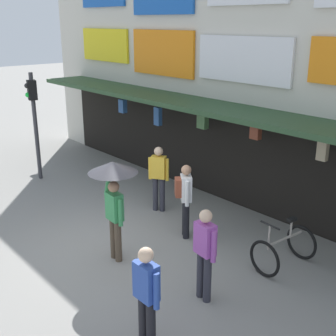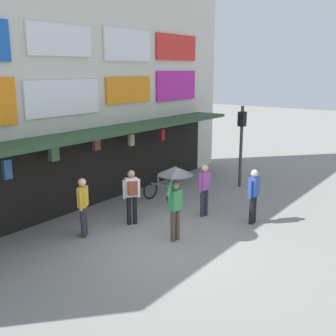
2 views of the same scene
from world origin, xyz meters
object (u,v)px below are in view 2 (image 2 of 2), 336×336
Objects in this scene: bicycle_parked at (162,191)px; pedestrian_in_red at (83,204)px; pedestrian_with_umbrella at (175,183)px; traffic_light_far at (241,133)px; pedestrian_in_black at (254,193)px; pedestrian_in_purple at (132,193)px; pedestrian_in_blue at (204,187)px.

bicycle_parked is 3.72m from pedestrian_in_red.
bicycle_parked is 0.72× the size of pedestrian_in_red.
bicycle_parked is 3.54m from pedestrian_with_umbrella.
traffic_light_far is at bearing -20.34° from bicycle_parked.
pedestrian_in_black reaches higher than bicycle_parked.
pedestrian_in_purple is at bearing 84.07° from pedestrian_with_umbrella.
pedestrian_in_black is (2.44, -1.14, -0.69)m from pedestrian_with_umbrella.
pedestrian_in_purple is (-2.21, -0.57, 0.59)m from bicycle_parked.
traffic_light_far is 1.90× the size of pedestrian_in_blue.
traffic_light_far is 4.18m from pedestrian_in_black.
pedestrian_in_black is (0.06, -3.43, 0.55)m from bicycle_parked.
pedestrian_in_black is at bearing -147.31° from traffic_light_far.
pedestrian_in_red is at bearing 151.66° from pedestrian_in_blue.
pedestrian_in_red is 1.00× the size of pedestrian_in_blue.
pedestrian_with_umbrella is at bearing -136.17° from bicycle_parked.
pedestrian_with_umbrella reaches higher than pedestrian_in_purple.
pedestrian_in_purple is at bearing 145.03° from pedestrian_in_blue.
pedestrian_in_purple is 1.00× the size of pedestrian_in_red.
pedestrian_in_blue is (-0.34, 1.52, 0.00)m from pedestrian_in_black.
traffic_light_far reaches higher than bicycle_parked.
traffic_light_far reaches higher than pedestrian_in_blue.
pedestrian_in_red is 5.01m from pedestrian_in_black.
bicycle_parked is at bearing 159.66° from traffic_light_far.
traffic_light_far is at bearing -7.08° from pedestrian_in_purple.
pedestrian_with_umbrella reaches higher than pedestrian_in_red.
pedestrian_in_red is (-3.68, -0.09, 0.55)m from bicycle_parked.
pedestrian_with_umbrella is (-0.18, -1.72, 0.66)m from pedestrian_in_purple.
pedestrian_with_umbrella is at bearing 154.92° from pedestrian_in_black.
traffic_light_far is at bearing 9.88° from pedestrian_in_blue.
pedestrian_in_purple is at bearing 172.92° from traffic_light_far.
pedestrian_in_black is (-3.37, -2.16, -1.19)m from traffic_light_far.
pedestrian_in_red is 1.00× the size of pedestrian_in_black.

